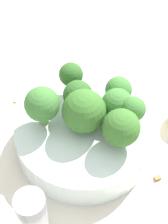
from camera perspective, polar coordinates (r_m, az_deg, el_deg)
name	(u,v)px	position (r m, az deg, el deg)	size (l,w,h in m)	color
ground_plane	(84,145)	(0.56, 0.00, -5.08)	(3.00, 3.00, 0.00)	beige
bowl	(84,136)	(0.54, 0.00, -3.70)	(0.20, 0.20, 0.05)	silver
broccoli_floret_0	(133,111)	(0.51, 7.49, 0.21)	(0.03, 0.03, 0.05)	#8EB770
broccoli_floret_1	(84,112)	(0.50, -0.03, 0.06)	(0.06, 0.06, 0.06)	#8EB770
broccoli_floret_2	(121,128)	(0.48, 5.67, -2.46)	(0.05, 0.05, 0.06)	#7A9E5B
broccoli_floret_3	(117,104)	(0.52, 5.04, 1.19)	(0.04, 0.04, 0.05)	#8EB770
broccoli_floret_4	(81,95)	(0.52, -0.42, 2.56)	(0.04, 0.04, 0.05)	#8EB770
broccoli_floret_5	(42,105)	(0.50, -6.41, 1.13)	(0.05, 0.05, 0.06)	#7A9E5B
broccoli_floret_6	(70,76)	(0.54, -2.20, 5.53)	(0.04, 0.04, 0.06)	#7A9E5B
broccoli_floret_7	(118,90)	(0.54, 5.28, 3.32)	(0.04, 0.04, 0.04)	#8EB770
pepper_shaker	(33,216)	(0.47, -7.81, -15.41)	(0.04, 0.04, 0.08)	#B2B7BC
almond_crumb_0	(67,88)	(0.63, -2.66, 3.70)	(0.01, 0.00, 0.01)	olive
almond_crumb_1	(158,177)	(0.54, 11.17, -9.70)	(0.01, 0.01, 0.01)	olive
almond_crumb_2	(15,101)	(0.62, -10.49, 1.66)	(0.01, 0.00, 0.01)	tan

